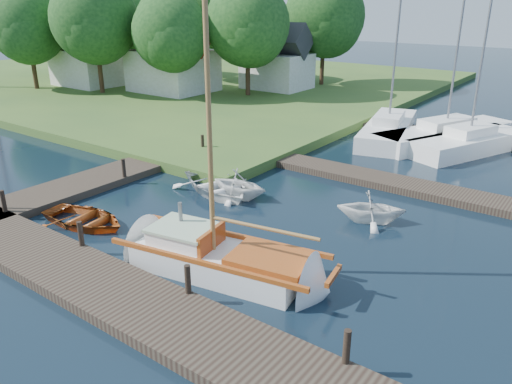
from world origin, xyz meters
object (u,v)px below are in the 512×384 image
Objects in this scene: mooring_post_3 at (347,347)px; dinghy at (84,216)px; sailboat at (225,262)px; tender_d at (372,205)px; marina_boat_2 at (469,141)px; tree_0 at (28,25)px; marina_boat_1 at (446,133)px; mooring_post_2 at (188,279)px; mooring_post_4 at (124,168)px; marina_boat_0 at (388,128)px; house_a at (172,60)px; tree_6 at (52,20)px; tree_7 at (325,15)px; mooring_post_5 at (203,143)px; tree_4 at (203,12)px; tree_1 at (95,18)px; tree_3 at (248,23)px; tree_2 at (171,31)px; tree_5 at (126,22)px; mooring_post_1 at (81,234)px; house_c at (277,63)px; tender_b at (239,182)px; mooring_post_0 at (3,201)px; house_b at (89,58)px.

dinghy is at bearing 172.80° from mooring_post_3.
sailboat is 4.14× the size of tender_d.
tender_d is 11.14m from marina_boat_2.
tree_0 is (-33.18, 7.49, 4.91)m from tender_d.
marina_boat_1 is (0.83, 17.96, 0.22)m from sailboat.
dinghy is (-6.30, 1.36, -0.35)m from mooring_post_2.
mooring_post_4 is 0.10× the size of tree_0.
marina_boat_0 is 1.71× the size of house_a.
sailboat reaches higher than tree_6.
tree_7 reaches higher than mooring_post_4.
tree_4 reaches higher than mooring_post_5.
marina_boat_1 is at bearing 5.81° from tree_1.
tree_3 is (-15.28, 21.31, 5.47)m from sailboat.
mooring_post_2 is 43.29m from tree_6.
tree_2 is 0.92× the size of tree_6.
tree_4 is (-25.60, 8.36, 5.79)m from marina_boat_2.
house_a is 0.78× the size of tree_5.
mooring_post_1 is at bearing -51.01° from house_a.
house_c is at bearing 111.26° from sailboat.
sailboat is 34.38m from tree_0.
tender_b is at bearing 114.24° from sailboat.
tree_6 reaches higher than mooring_post_3.
mooring_post_2 is at bearing -29.31° from tree_6.
tree_1 reaches higher than mooring_post_1.
mooring_post_5 is 0.24× the size of dinghy.
marina_boat_1 is 1.81m from marina_boat_2.
mooring_post_0 is 1.00× the size of mooring_post_1.
mooring_post_2 is 1.00× the size of mooring_post_4.
tree_6 is at bearing 151.04° from mooring_post_4.
mooring_post_1 is at bearing -32.53° from tree_6.
mooring_post_0 is at bearing -42.83° from house_b.
mooring_post_2 is 35.15m from house_b.
mooring_post_4 is 4.26m from dinghy.
marina_boat_2 is (2.10, 18.69, -0.12)m from mooring_post_2.
tree_6 is (-12.00, 4.00, -0.45)m from tree_1.
tree_7 reaches higher than mooring_post_0.
tree_1 is (6.00, 2.00, 0.56)m from tree_0.
mooring_post_2 is 9.86m from mooring_post_4.
tree_5 is 7.21m from tree_6.
house_c reaches higher than mooring_post_1.
mooring_post_4 is at bearing 128.66° from mooring_post_1.
sailboat is 2.94× the size of dinghy.
mooring_post_3 is 39.34m from tree_4.
tree_2 is (-24.00, 19.05, 4.55)m from mooring_post_3.
tree_3 is (-9.20, 21.69, 5.46)m from dinghy.
tree_2 is 13.45m from tree_7.
tree_0 is (-10.00, -5.95, 2.57)m from house_a.
house_a is at bearing 47.96° from tender_b.
mooring_post_3 is at bearing -22.69° from tree_0.
tender_b is at bearing -173.64° from marina_boat_1.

